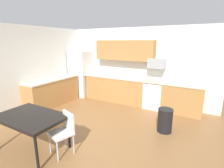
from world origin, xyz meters
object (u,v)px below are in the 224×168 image
Objects in this scene: refrigerator at (81,74)px; chair_near_table at (64,130)px; trash_bin at (165,120)px; oven_range at (154,95)px; dining_table at (31,118)px; microwave at (157,63)px.

chair_near_table is at bearing -55.44° from refrigerator.
oven_range is at bearing 115.88° from trash_bin.
oven_range is 3.42m from chair_near_table.
oven_range is 1.07× the size of chair_near_table.
oven_range is at bearing 66.66° from dining_table.
microwave reaches higher than oven_range.
refrigerator is 3.12m from oven_range.
oven_range is 1.52× the size of trash_bin.
trash_bin is at bearing -64.12° from oven_range.
oven_range is 0.65× the size of dining_table.
refrigerator is at bearing 124.56° from chair_near_table.
microwave reaches higher than dining_table.
refrigerator is 1.31× the size of dining_table.
dining_table is at bearing -160.80° from chair_near_table.
chair_near_table is 1.42× the size of trash_bin.
microwave is 0.90× the size of trash_bin.
dining_table is (-1.53, -3.64, -0.82)m from microwave.
microwave is (3.08, 0.18, 0.60)m from refrigerator.
microwave is 2.10m from trash_bin.
dining_table reaches higher than trash_bin.
dining_table is at bearing -112.76° from microwave.
trash_bin is (3.79, -1.38, -0.62)m from refrigerator.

